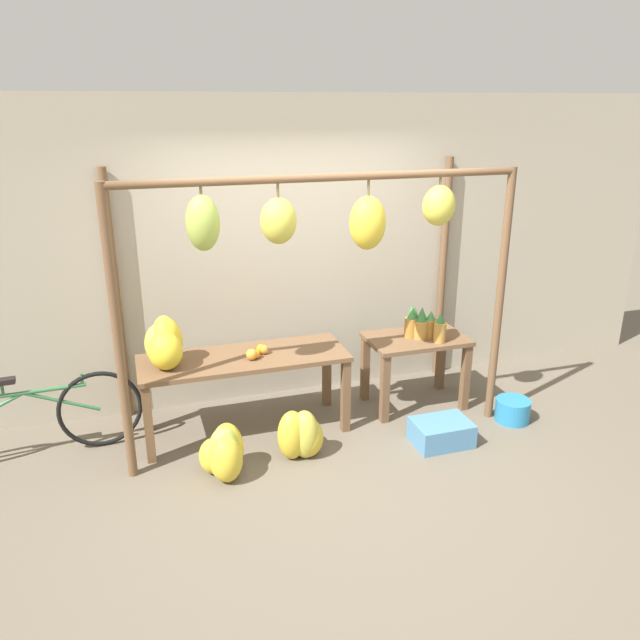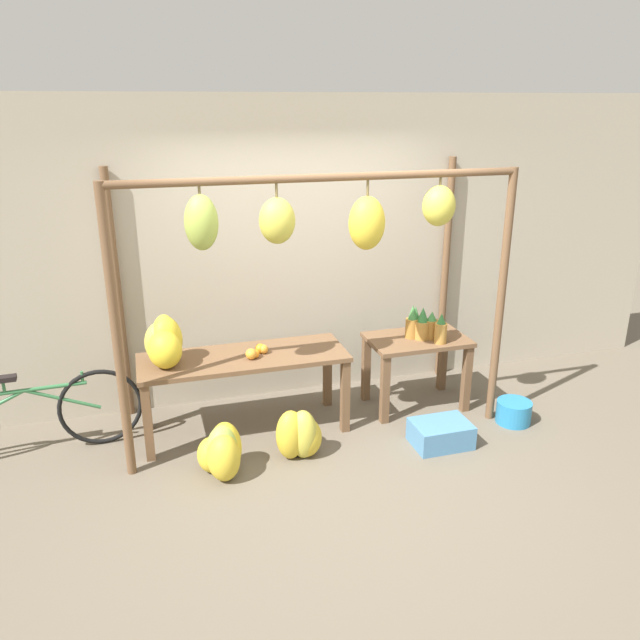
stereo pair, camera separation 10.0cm
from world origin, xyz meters
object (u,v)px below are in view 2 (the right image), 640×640
at_px(banana_pile_on_table, 164,343).
at_px(fruit_crate_white, 441,434).
at_px(blue_bucket, 514,412).
at_px(parked_bicycle, 28,416).
at_px(pineapple_cluster, 423,326).
at_px(banana_pile_ground_left, 222,453).
at_px(banana_pile_ground_right, 299,435).
at_px(orange_pile, 255,352).

bearing_deg(banana_pile_on_table, fruit_crate_white, -18.57).
height_order(blue_bucket, parked_bicycle, parked_bicycle).
xyz_separation_m(pineapple_cluster, blue_bucket, (0.67, -0.54, -0.70)).
bearing_deg(banana_pile_ground_left, banana_pile_on_table, 117.43).
distance_m(pineapple_cluster, fruit_crate_white, 1.00).
bearing_deg(parked_bicycle, banana_pile_ground_right, -16.87).
bearing_deg(banana_pile_ground_left, blue_bucket, 1.94).
height_order(banana_pile_on_table, parked_bicycle, banana_pile_on_table).
xyz_separation_m(banana_pile_ground_left, fruit_crate_white, (1.81, -0.07, -0.09)).
xyz_separation_m(orange_pile, blue_bucket, (2.23, -0.49, -0.64)).
xyz_separation_m(orange_pile, fruit_crate_white, (1.42, -0.65, -0.64)).
relative_size(orange_pile, banana_pile_ground_right, 0.47).
distance_m(orange_pile, blue_bucket, 2.37).
bearing_deg(fruit_crate_white, banana_pile_ground_right, 171.77).
bearing_deg(pineapple_cluster, banana_pile_on_table, 179.42).
relative_size(pineapple_cluster, fruit_crate_white, 0.70).
bearing_deg(parked_bicycle, blue_bucket, -8.92).
bearing_deg(banana_pile_ground_right, blue_bucket, -0.27).
height_order(banana_pile_on_table, fruit_crate_white, banana_pile_on_table).
distance_m(banana_pile_ground_right, parked_bicycle, 2.17).
bearing_deg(parked_bicycle, fruit_crate_white, -13.79).
xyz_separation_m(orange_pile, banana_pile_ground_right, (0.24, -0.48, -0.56)).
bearing_deg(banana_pile_ground_left, pineapple_cluster, 17.89).
bearing_deg(fruit_crate_white, orange_pile, 155.31).
bearing_deg(parked_bicycle, banana_pile_ground_left, -26.75).
bearing_deg(orange_pile, blue_bucket, -12.49).
bearing_deg(banana_pile_on_table, orange_pile, -5.32).
height_order(banana_pile_ground_left, parked_bicycle, parked_bicycle).
relative_size(fruit_crate_white, blue_bucket, 1.55).
height_order(pineapple_cluster, fruit_crate_white, pineapple_cluster).
xyz_separation_m(banana_pile_ground_left, parked_bicycle, (-1.44, 0.73, 0.16)).
bearing_deg(orange_pile, banana_pile_ground_right, -63.49).
height_order(banana_pile_on_table, banana_pile_ground_right, banana_pile_on_table).
xyz_separation_m(fruit_crate_white, parked_bicycle, (-3.25, 0.80, 0.25)).
bearing_deg(banana_pile_ground_right, parked_bicycle, 163.13).
bearing_deg(parked_bicycle, banana_pile_on_table, -3.94).
bearing_deg(fruit_crate_white, banana_pile_on_table, 161.43).
height_order(pineapple_cluster, banana_pile_ground_right, pineapple_cluster).
bearing_deg(blue_bucket, parked_bicycle, 171.08).
xyz_separation_m(banana_pile_ground_right, fruit_crate_white, (1.18, -0.17, -0.09)).
xyz_separation_m(banana_pile_on_table, orange_pile, (0.73, -0.07, -0.14)).
relative_size(orange_pile, blue_bucket, 0.68).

